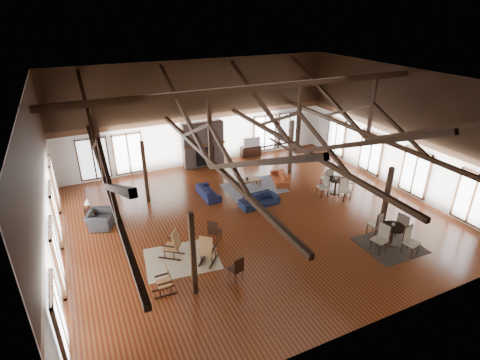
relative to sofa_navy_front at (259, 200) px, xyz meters
name	(u,v)px	position (x,y,z in m)	size (l,w,h in m)	color
floor	(255,217)	(-0.68, -0.85, -0.28)	(16.00, 16.00, 0.00)	brown
ceiling	(257,81)	(-0.68, -0.85, 5.72)	(16.00, 14.00, 0.02)	black
wall_back	(200,114)	(-0.68, 6.15, 2.72)	(16.00, 0.02, 6.00)	silver
wall_front	(379,242)	(-0.68, -7.85, 2.72)	(16.00, 0.02, 6.00)	silver
wall_left	(43,191)	(-8.68, -0.85, 2.72)	(0.02, 14.00, 6.00)	silver
wall_right	(399,130)	(7.32, -0.85, 2.72)	(0.02, 14.00, 6.00)	silver
roof_truss	(256,131)	(-0.68, -0.85, 3.75)	(15.60, 14.07, 3.14)	black
post_grid	(255,186)	(-0.68, -0.85, 1.25)	(8.16, 7.16, 3.05)	black
fireplace	(203,144)	(-0.68, 5.82, 1.01)	(2.50, 0.69, 2.60)	#6B5952
ceiling_fan	(279,143)	(-0.18, -1.85, 3.46)	(1.60, 1.60, 0.75)	black
sofa_navy_front	(259,200)	(0.00, 0.00, 0.00)	(1.90, 0.74, 0.56)	#121932
sofa_navy_left	(208,192)	(-1.88, 1.88, -0.02)	(0.70, 1.78, 0.52)	#131636
sofa_orange	(279,178)	(2.17, 1.85, -0.03)	(0.67, 1.72, 0.50)	#9C411E
coffee_table	(250,180)	(0.47, 1.97, 0.10)	(1.17, 0.63, 0.44)	brown
vase	(247,178)	(0.34, 2.01, 0.25)	(0.18, 0.18, 0.18)	#B2B2B2
armchair	(100,219)	(-7.02, 1.22, 0.08)	(0.96, 1.10, 0.72)	#29282B
side_table_lamp	(90,213)	(-7.36, 1.74, 0.18)	(0.47, 0.47, 1.21)	black
rocking_chair_a	(173,245)	(-4.77, -2.17, 0.26)	(0.98, 0.90, 1.13)	#A56A3E
rocking_chair_b	(207,250)	(-3.77, -3.04, 0.27)	(0.96, 1.00, 1.17)	#A56A3E
rocking_chair_c	(166,280)	(-5.51, -3.92, 0.20)	(0.79, 0.45, 1.02)	#A56A3E
side_chair_a	(214,230)	(-3.06, -1.93, 0.31)	(0.61, 0.61, 1.02)	black
side_chair_b	(237,267)	(-3.18, -4.41, 0.29)	(0.49, 0.49, 0.97)	black
cafe_table_near	(393,232)	(3.27, -4.99, 0.28)	(2.17, 2.17, 1.11)	black
cafe_table_far	(336,183)	(4.08, -0.44, 0.25)	(2.04, 2.04, 1.06)	black
cup_near	(394,224)	(3.31, -4.94, 0.58)	(0.13, 0.13, 0.10)	#B2B2B2
cup_far	(336,179)	(4.01, -0.47, 0.53)	(0.11, 0.11, 0.09)	#B2B2B2
tv_console	(251,151)	(2.49, 5.90, 0.04)	(1.27, 0.48, 0.64)	black
television	(251,142)	(2.53, 5.90, 0.66)	(1.06, 0.14, 0.61)	#B2B2B2
rug_tan	(182,259)	(-4.55, -2.43, -0.27)	(2.68, 2.10, 0.01)	tan
rug_navy	(254,188)	(0.61, 1.77, -0.27)	(2.99, 2.25, 0.01)	#1A264A
rug_dark	(390,245)	(3.16, -5.07, -0.27)	(2.26, 2.05, 0.01)	black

